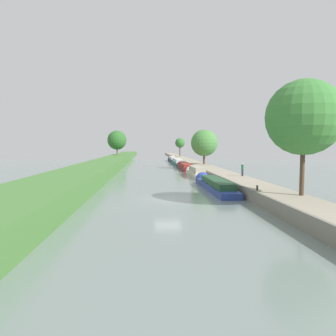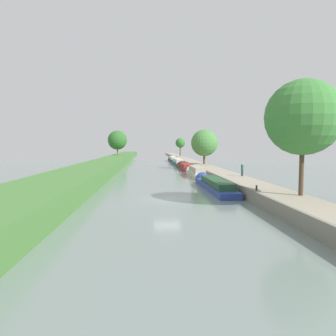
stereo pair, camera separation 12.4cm
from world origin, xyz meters
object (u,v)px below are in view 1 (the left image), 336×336
narrowboat_blue (214,184)px  person_walking (243,169)px  narrowboat_navy (172,159)px  narrowboat_maroon (185,167)px  mooring_bollard_near (257,188)px  mooring_bollard_far (176,156)px  narrowboat_cream (196,172)px  narrowboat_teal (177,162)px

narrowboat_blue → person_walking: person_walking is taller
narrowboat_navy → narrowboat_blue: bearing=-90.0°
narrowboat_maroon → mooring_bollard_near: bearing=-87.3°
mooring_bollard_far → narrowboat_cream: bearing=-91.8°
narrowboat_navy → mooring_bollard_near: mooring_bollard_near is taller
narrowboat_maroon → person_walking: bearing=-80.3°
narrowboat_blue → narrowboat_teal: 44.15m
mooring_bollard_far → mooring_bollard_near: bearing=-90.0°
narrowboat_maroon → narrowboat_blue: bearing=-90.3°
narrowboat_blue → narrowboat_cream: narrowboat_cream is taller
narrowboat_teal → narrowboat_blue: bearing=-90.1°
narrowboat_teal → mooring_bollard_far: size_ratio=33.31×
narrowboat_teal → narrowboat_cream: bearing=-89.7°
mooring_bollard_far → person_walking: bearing=-87.7°
narrowboat_cream → narrowboat_maroon: bearing=90.3°
narrowboat_navy → mooring_bollard_far: mooring_bollard_far is taller
narrowboat_navy → mooring_bollard_far: bearing=76.5°
narrowboat_teal → narrowboat_navy: (-0.00, 16.25, -0.02)m
narrowboat_cream → mooring_bollard_far: size_ratio=25.83×
narrowboat_blue → narrowboat_maroon: narrowboat_maroon is taller
person_walking → narrowboat_maroon: bearing=99.7°
narrowboat_teal → narrowboat_navy: 16.25m
narrowboat_teal → person_walking: person_walking is taller
narrowboat_blue → mooring_bollard_far: bearing=88.4°
narrowboat_teal → mooring_bollard_near: (1.86, -52.92, 0.65)m
person_walking → narrowboat_cream: bearing=111.2°
narrowboat_blue → narrowboat_teal: size_ratio=1.01×
person_walking → mooring_bollard_far: person_walking is taller
narrowboat_cream → narrowboat_teal: size_ratio=0.78×
mooring_bollard_near → narrowboat_blue: bearing=102.3°
narrowboat_teal → person_walking: size_ratio=9.03×
narrowboat_cream → narrowboat_blue: bearing=-90.8°
narrowboat_blue → mooring_bollard_near: mooring_bollard_near is taller
narrowboat_blue → narrowboat_cream: size_ratio=1.30×
narrowboat_maroon → mooring_bollard_far: size_ratio=31.62×
narrowboat_navy → person_walking: bearing=-85.5°
narrowboat_cream → mooring_bollard_near: 23.48m
narrowboat_cream → narrowboat_maroon: narrowboat_cream is taller
narrowboat_teal → narrowboat_maroon: bearing=-89.7°
narrowboat_maroon → mooring_bollard_near: mooring_bollard_near is taller
narrowboat_cream → narrowboat_teal: (-0.15, 29.51, -0.00)m
narrowboat_blue → narrowboat_maroon: 29.14m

